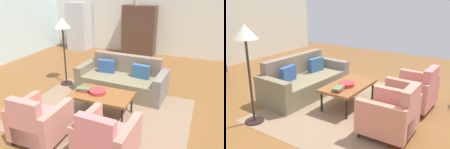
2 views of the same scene
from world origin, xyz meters
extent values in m
plane|color=brown|center=(0.00, 0.00, 0.00)|extent=(10.50, 10.50, 0.00)
cube|color=silver|center=(0.00, 4.36, 1.40)|extent=(8.75, 0.12, 2.80)
cube|color=#8B6E54|center=(0.02, -0.38, 0.00)|extent=(3.40, 2.60, 0.01)
cube|color=#7A7052|center=(0.02, 0.67, 0.21)|extent=(1.78, 0.97, 0.42)
cube|color=#7A6856|center=(0.03, 1.03, 0.43)|extent=(1.75, 0.25, 0.86)
cube|color=slate|center=(0.98, 0.63, 0.31)|extent=(0.22, 0.91, 0.62)
cube|color=#766B52|center=(-0.94, 0.71, 0.31)|extent=(0.22, 0.91, 0.62)
cube|color=#325D8B|center=(0.47, 0.75, 0.58)|extent=(0.41, 0.17, 0.32)
cube|color=#2F518F|center=(-0.43, 0.79, 0.58)|extent=(0.41, 0.15, 0.32)
cylinder|color=black|center=(-0.51, -0.15, 0.20)|extent=(0.04, 0.04, 0.40)
cylinder|color=black|center=(0.55, -0.15, 0.20)|extent=(0.04, 0.04, 0.40)
cylinder|color=black|center=(-0.51, -0.71, 0.20)|extent=(0.04, 0.04, 0.40)
cylinder|color=black|center=(0.55, -0.71, 0.20)|extent=(0.04, 0.04, 0.40)
cube|color=brown|center=(0.02, -0.43, 0.43)|extent=(1.20, 0.70, 0.05)
cylinder|color=#352410|center=(-0.93, -1.20, 0.05)|extent=(0.05, 0.05, 0.10)
cylinder|color=#3A2C11|center=(-0.25, -1.19, 0.05)|extent=(0.05, 0.05, 0.10)
cylinder|color=#331E1C|center=(-0.92, -1.88, 0.05)|extent=(0.05, 0.05, 0.10)
cube|color=#D57879|center=(-0.58, -1.53, 0.25)|extent=(0.57, 0.81, 0.30)
cube|color=tan|center=(-0.58, -1.86, 0.49)|extent=(0.56, 0.15, 0.78)
cube|color=tan|center=(-0.92, -1.54, 0.38)|extent=(0.13, 0.80, 0.56)
cube|color=tan|center=(-0.24, -1.53, 0.38)|extent=(0.13, 0.80, 0.56)
cylinder|color=#3C1E1F|center=(0.29, -1.18, 0.05)|extent=(0.05, 0.05, 0.10)
cylinder|color=#2C2813|center=(0.97, -1.21, 0.05)|extent=(0.05, 0.05, 0.10)
cube|color=tan|center=(0.62, -1.53, 0.25)|extent=(0.60, 0.83, 0.30)
cube|color=#D67977|center=(0.60, -1.86, 0.49)|extent=(0.57, 0.17, 0.78)
cube|color=tan|center=(0.28, -1.52, 0.38)|extent=(0.16, 0.80, 0.56)
cube|color=tan|center=(0.96, -1.55, 0.38)|extent=(0.16, 0.80, 0.56)
cylinder|color=#B53034|center=(-0.07, -0.43, 0.49)|extent=(0.33, 0.33, 0.07)
cube|color=#93363B|center=(-0.38, -0.45, 0.47)|extent=(0.20, 0.19, 0.02)
cube|color=brown|center=(-0.38, -0.45, 0.49)|extent=(0.28, 0.19, 0.03)
cube|color=#547245|center=(-0.38, -0.45, 0.52)|extent=(0.29, 0.20, 0.02)
cube|color=#4C3326|center=(-0.55, 4.01, 0.90)|extent=(1.20, 0.50, 1.80)
cube|color=#36201B|center=(-0.85, 4.27, 0.90)|extent=(0.56, 0.01, 1.51)
cube|color=#3A2314|center=(-0.25, 4.27, 0.90)|extent=(0.56, 0.01, 1.51)
cylinder|color=tan|center=(-0.70, 4.01, 1.98)|extent=(0.17, 0.17, 0.36)
cube|color=#B7BABF|center=(-3.00, 3.91, 0.93)|extent=(0.80, 0.70, 1.85)
cylinder|color=#99999E|center=(-2.95, 4.28, 1.02)|extent=(0.02, 0.02, 0.70)
cylinder|color=black|center=(-1.50, 0.60, 0.01)|extent=(0.32, 0.32, 0.03)
cylinder|color=#2B2724|center=(-1.50, 0.60, 0.76)|extent=(0.04, 0.04, 1.45)
cone|color=beige|center=(-1.50, 0.60, 1.60)|extent=(0.40, 0.40, 0.24)
camera|label=1|loc=(1.75, -4.06, 2.43)|focal=36.45mm
camera|label=2|loc=(-4.00, -2.84, 2.15)|focal=39.93mm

